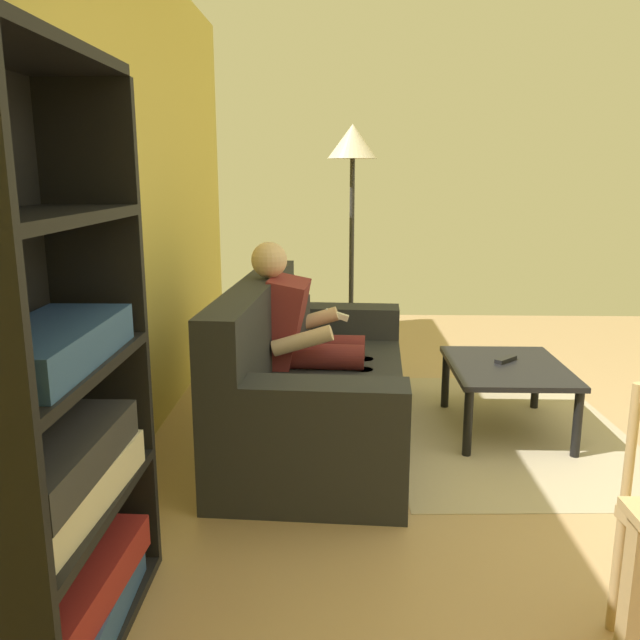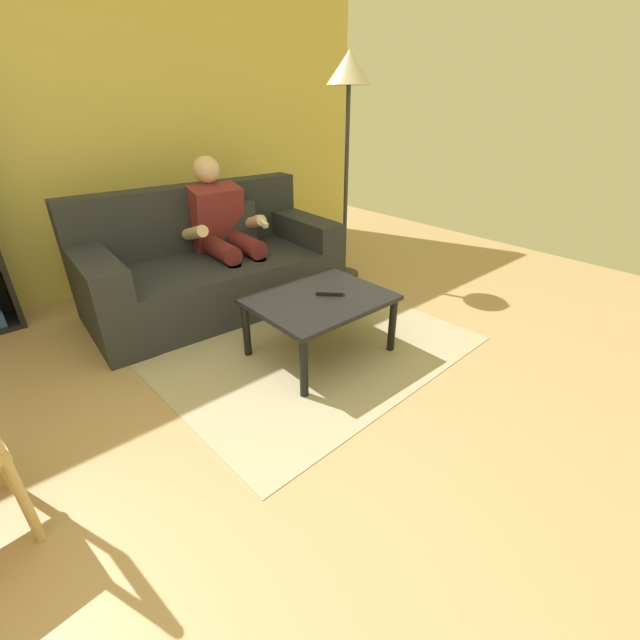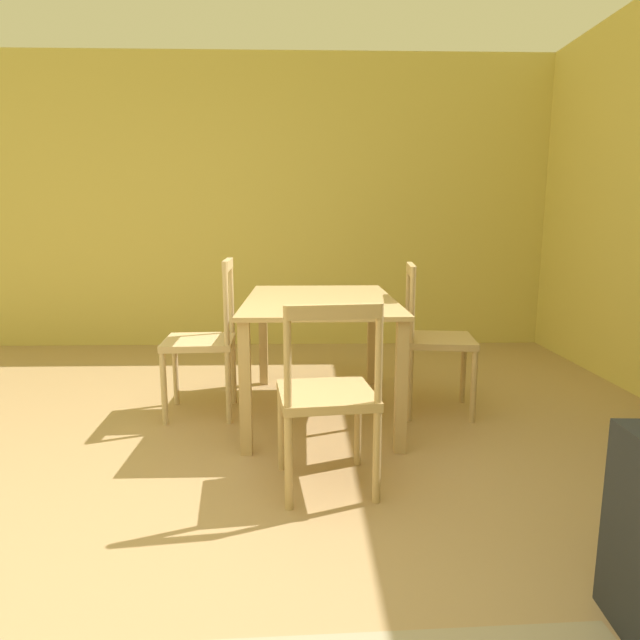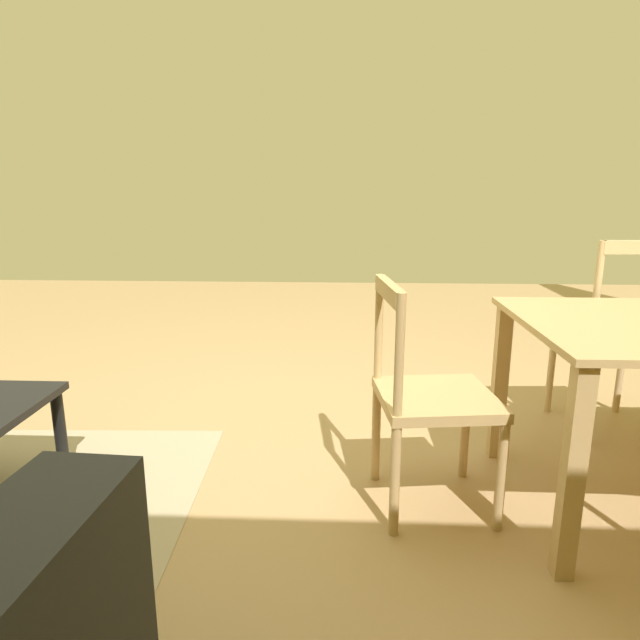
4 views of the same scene
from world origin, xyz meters
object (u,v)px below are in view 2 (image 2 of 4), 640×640
person_lounging (224,231)px  coffee_table (320,305)px  couch (211,266)px  tv_remote (329,293)px  floor_lamp (349,92)px

person_lounging → coffee_table: 1.22m
couch → coffee_table: 1.18m
person_lounging → tv_remote: (0.04, -1.21, -0.16)m
tv_remote → floor_lamp: size_ratio=0.09×
coffee_table → tv_remote: size_ratio=4.93×
person_lounging → coffee_table: (-0.03, -1.20, -0.22)m
person_lounging → floor_lamp: floor_lamp is taller
couch → floor_lamp: size_ratio=1.07×
floor_lamp → person_lounging: bearing=164.6°
person_lounging → coffee_table: person_lounging is taller
tv_remote → couch: bearing=55.7°
couch → floor_lamp: (1.23, -0.27, 1.24)m
couch → coffee_table: bearing=-83.5°
floor_lamp → couch: bearing=167.5°
coffee_table → tv_remote: tv_remote is taller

